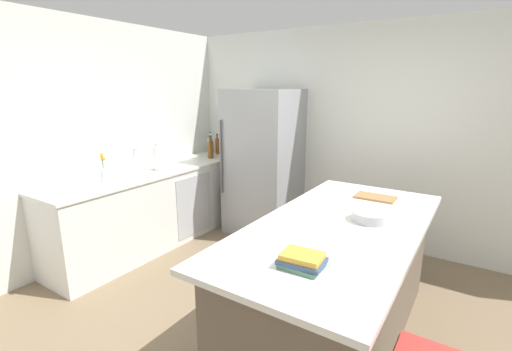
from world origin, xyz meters
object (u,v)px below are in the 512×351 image
at_px(paper_towel_roll, 157,159).
at_px(olive_oil_bottle, 211,146).
at_px(cookbook_stack, 302,261).
at_px(gin_bottle, 210,147).
at_px(vinegar_bottle, 217,146).
at_px(sink_faucet, 135,160).
at_px(cutting_board, 375,197).
at_px(kitchen_island, 336,281).
at_px(mixing_bowl, 371,216).
at_px(refrigerator, 263,163).
at_px(whiskey_bottle, 211,149).
at_px(flower_vase, 104,173).

distance_m(paper_towel_roll, olive_oil_bottle, 1.10).
bearing_deg(olive_oil_bottle, cookbook_stack, -41.63).
bearing_deg(gin_bottle, vinegar_bottle, 98.95).
relative_size(paper_towel_roll, vinegar_bottle, 1.05).
xyz_separation_m(sink_faucet, cutting_board, (2.57, 0.53, -0.14)).
bearing_deg(sink_faucet, paper_towel_roll, 75.80).
bearing_deg(gin_bottle, paper_towel_roll, -89.21).
xyz_separation_m(kitchen_island, gin_bottle, (-2.47, 1.49, 0.59)).
relative_size(paper_towel_roll, mixing_bowl, 1.13).
distance_m(refrigerator, whiskey_bottle, 0.81).
relative_size(sink_faucet, cookbook_stack, 1.17).
bearing_deg(kitchen_island, mixing_bowl, 47.93).
distance_m(flower_vase, mixing_bowl, 2.67).
distance_m(refrigerator, mixing_bowl, 2.19).
distance_m(flower_vase, whiskey_bottle, 1.60).
xyz_separation_m(vinegar_bottle, cutting_board, (2.55, -0.92, -0.11)).
xyz_separation_m(sink_faucet, flower_vase, (0.05, -0.44, -0.06)).
height_order(kitchen_island, mixing_bowl, mixing_bowl).
distance_m(whiskey_bottle, cutting_board, 2.51).
bearing_deg(whiskey_bottle, gin_bottle, 130.40).
height_order(refrigerator, cookbook_stack, refrigerator).
relative_size(paper_towel_roll, whiskey_bottle, 0.99).
relative_size(kitchen_island, mixing_bowl, 8.23).
bearing_deg(vinegar_bottle, kitchen_island, -33.90).
xyz_separation_m(refrigerator, sink_faucet, (-0.94, -1.27, 0.15)).
bearing_deg(kitchen_island, olive_oil_bottle, 148.10).
relative_size(cookbook_stack, mixing_bowl, 0.93).
bearing_deg(whiskey_bottle, paper_towel_roll, -94.85).
bearing_deg(flower_vase, whiskey_bottle, 86.73).
relative_size(refrigerator, flower_vase, 6.05).
relative_size(sink_faucet, vinegar_bottle, 1.01).
distance_m(vinegar_bottle, gin_bottle, 0.19).
xyz_separation_m(flower_vase, mixing_bowl, (2.64, 0.40, -0.06)).
xyz_separation_m(paper_towel_roll, cutting_board, (2.50, 0.27, -0.12)).
height_order(refrigerator, flower_vase, refrigerator).
distance_m(whiskey_bottle, mixing_bowl, 2.81).
bearing_deg(whiskey_bottle, flower_vase, -93.27).
relative_size(vinegar_bottle, mixing_bowl, 1.08).
distance_m(olive_oil_bottle, cutting_board, 2.73).
bearing_deg(vinegar_bottle, flower_vase, -89.13).
bearing_deg(flower_vase, cookbook_stack, -11.53).
height_order(gin_bottle, mixing_bowl, gin_bottle).
xyz_separation_m(mixing_bowl, cutting_board, (-0.12, 0.57, -0.03)).
distance_m(refrigerator, olive_oil_bottle, 0.97).
bearing_deg(paper_towel_roll, kitchen_island, -11.26).
height_order(olive_oil_bottle, mixing_bowl, olive_oil_bottle).
xyz_separation_m(sink_faucet, mixing_bowl, (2.69, -0.04, -0.12)).
height_order(kitchen_island, cookbook_stack, cookbook_stack).
relative_size(whiskey_bottle, mixing_bowl, 1.15).
height_order(olive_oil_bottle, gin_bottle, gin_bottle).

